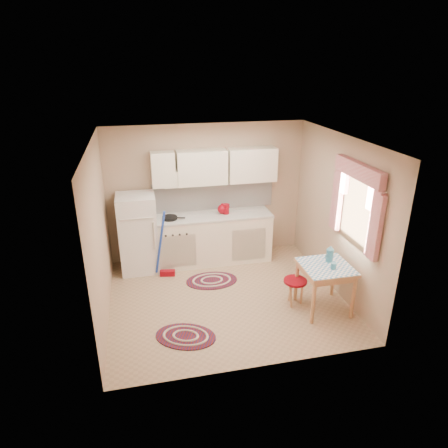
{
  "coord_description": "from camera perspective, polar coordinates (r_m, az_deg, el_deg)",
  "views": [
    {
      "loc": [
        -1.21,
        -5.29,
        3.51
      ],
      "look_at": [
        0.02,
        0.25,
        1.16
      ],
      "focal_mm": 32.0,
      "sensor_mm": 36.0,
      "label": 1
    }
  ],
  "objects": [
    {
      "name": "red_kettle",
      "position": [
        7.19,
        -0.26,
        2.15
      ],
      "size": [
        0.22,
        0.2,
        0.19
      ],
      "primitive_type": null,
      "rotation": [
        0.0,
        0.0,
        0.17
      ],
      "color": "maroon",
      "rests_on": "countertop"
    },
    {
      "name": "red_canister",
      "position": [
        7.21,
        0.28,
        2.08
      ],
      "size": [
        0.12,
        0.12,
        0.16
      ],
      "primitive_type": "cylinder",
      "rotation": [
        0.0,
        0.0,
        0.07
      ],
      "color": "maroon",
      "rests_on": "countertop"
    },
    {
      "name": "broom",
      "position": [
        6.85,
        -8.31,
        -2.94
      ],
      "size": [
        0.3,
        0.16,
        1.2
      ],
      "primitive_type": null,
      "rotation": [
        0.0,
        0.0,
        -0.16
      ],
      "color": "#1D42BA",
      "rests_on": "ground"
    },
    {
      "name": "rug_left",
      "position": [
        5.69,
        -5.49,
        -15.68
      ],
      "size": [
        0.99,
        0.85,
        0.02
      ],
      "primitive_type": null,
      "rotation": [
        0.0,
        0.0,
        -0.4
      ],
      "color": "maroon",
      "rests_on": "ground"
    },
    {
      "name": "room_shell",
      "position": [
        6.01,
        1.24,
        3.87
      ],
      "size": [
        3.64,
        3.6,
        2.52
      ],
      "color": "tan",
      "rests_on": "ground"
    },
    {
      "name": "coffee_pot",
      "position": [
        6.11,
        14.89,
        -4.13
      ],
      "size": [
        0.17,
        0.16,
        0.27
      ],
      "primitive_type": null,
      "rotation": [
        0.0,
        0.0,
        0.41
      ],
      "color": "teal",
      "rests_on": "table"
    },
    {
      "name": "frying_pan",
      "position": [
        7.04,
        -7.76,
        0.88
      ],
      "size": [
        0.33,
        0.33,
        0.05
      ],
      "primitive_type": "cylinder",
      "rotation": [
        0.0,
        0.0,
        -0.27
      ],
      "color": "black",
      "rests_on": "countertop"
    },
    {
      "name": "countertop",
      "position": [
        7.19,
        -2.17,
        1.14
      ],
      "size": [
        2.27,
        0.62,
        0.04
      ],
      "primitive_type": "cube",
      "color": "beige",
      "rests_on": "base_cabinets"
    },
    {
      "name": "fridge",
      "position": [
        7.12,
        -12.16,
        -1.33
      ],
      "size": [
        0.65,
        0.6,
        1.4
      ],
      "primitive_type": "cube",
      "color": "white",
      "rests_on": "ground"
    },
    {
      "name": "stool",
      "position": [
        6.3,
        10.03,
        -9.54
      ],
      "size": [
        0.4,
        0.4,
        0.42
      ],
      "primitive_type": "cylinder",
      "rotation": [
        0.0,
        0.0,
        0.13
      ],
      "color": "maroon",
      "rests_on": "ground"
    },
    {
      "name": "base_cabinets",
      "position": [
        7.37,
        -2.12,
        -2.19
      ],
      "size": [
        2.25,
        0.6,
        0.88
      ],
      "primitive_type": "cube",
      "color": "white",
      "rests_on": "ground"
    },
    {
      "name": "mug",
      "position": [
        5.96,
        15.37,
        -5.8
      ],
      "size": [
        0.09,
        0.09,
        0.1
      ],
      "primitive_type": "cylinder",
      "rotation": [
        0.0,
        0.0,
        -0.05
      ],
      "color": "teal",
      "rests_on": "table"
    },
    {
      "name": "table",
      "position": [
        6.21,
        14.1,
        -8.79
      ],
      "size": [
        0.72,
        0.72,
        0.72
      ],
      "primitive_type": "cube",
      "color": "tan",
      "rests_on": "ground"
    },
    {
      "name": "rug_center",
      "position": [
        6.9,
        -1.77,
        -8.08
      ],
      "size": [
        0.89,
        0.6,
        0.02
      ],
      "primitive_type": null,
      "rotation": [
        0.0,
        0.0,
        -0.02
      ],
      "color": "maroon",
      "rests_on": "ground"
    }
  ]
}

